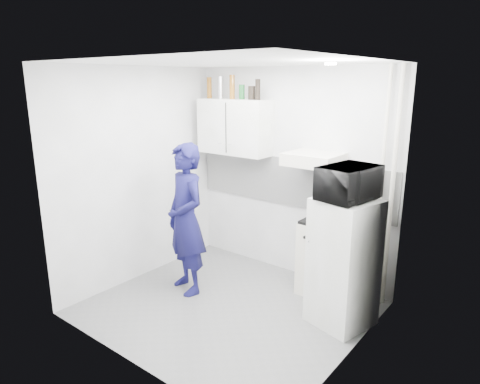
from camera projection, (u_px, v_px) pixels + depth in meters
The scene contains 23 objects.
floor at pixel (227, 308), 4.72m from camera, with size 2.80×2.80×0.00m, color #616161.
ceiling at pixel (225, 62), 4.06m from camera, with size 2.80×2.80×0.00m, color white.
wall_back at pixel (290, 174), 5.34m from camera, with size 2.80×2.80×0.00m, color white.
wall_left at pixel (139, 176), 5.23m from camera, with size 2.60×2.60×0.00m, color white.
wall_right at pixel (355, 221), 3.56m from camera, with size 2.60×2.60×0.00m, color white.
person at pixel (186, 219), 4.92m from camera, with size 0.64×0.42×1.76m, color #110F3F.
stove at pixel (327, 258), 4.97m from camera, with size 0.54×0.54×0.86m, color silver.
fridge at pixel (343, 263), 4.28m from camera, with size 0.55×0.55×1.32m, color white.
stove_top at pixel (329, 221), 4.85m from camera, with size 0.52×0.52×0.03m, color black.
saucepan at pixel (327, 214), 4.89m from camera, with size 0.19×0.19×0.10m, color silver.
microwave at pixel (349, 183), 4.08m from camera, with size 0.40×0.59×0.33m, color black.
bottle_a at pixel (209, 88), 5.65m from camera, with size 0.06×0.06×0.27m, color brown.
bottle_b at pixel (220, 88), 5.54m from camera, with size 0.07×0.07×0.28m, color silver.
bottle_d at pixel (232, 87), 5.42m from camera, with size 0.07×0.07×0.30m, color brown.
canister_a at pixel (242, 92), 5.34m from camera, with size 0.07×0.07×0.18m, color #144C1E.
canister_b at pixel (252, 93), 5.25m from camera, with size 0.09×0.09×0.16m, color black.
bottle_e at pixel (258, 90), 5.18m from camera, with size 0.06×0.06×0.25m, color black.
upper_cabinet at pixel (235, 127), 5.52m from camera, with size 1.00×0.35×0.70m, color white.
range_hood at pixel (314, 159), 4.82m from camera, with size 0.60×0.50×0.14m, color silver.
backsplash at pixel (289, 182), 5.36m from camera, with size 2.74×0.03×0.60m, color white.
pipe_a at pixel (392, 191), 4.51m from camera, with size 0.05×0.05×2.60m, color silver.
pipe_b at pixel (381, 189), 4.58m from camera, with size 0.04×0.04×2.60m, color silver.
ceiling_spot_fixture at pixel (331, 63), 3.63m from camera, with size 0.10×0.10×0.02m, color white.
Camera 1 is at (2.73, -3.26, 2.43)m, focal length 32.00 mm.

